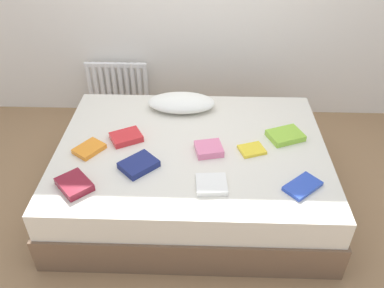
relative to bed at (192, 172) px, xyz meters
The scene contains 13 objects.
ground_plane 0.25m from the bed, ahead, with size 8.00×8.00×0.00m, color #93704C.
bed is the anchor object (origin of this frame).
radiator 1.44m from the bed, 123.17° to the left, with size 0.61×0.04×0.48m.
pillow 0.60m from the bed, 101.43° to the left, with size 0.55×0.29×0.13m, color white.
textbook_yellow 0.51m from the bed, ahead, with size 0.17×0.14×0.02m, color yellow.
textbook_white 0.52m from the bed, 71.75° to the right, with size 0.20×0.19×0.03m, color white.
textbook_red 0.57m from the bed, behind, with size 0.22×0.17×0.05m, color red.
textbook_lime 0.76m from the bed, ahead, with size 0.25×0.18×0.05m, color #8CC638.
textbook_blue 0.88m from the bed, 30.15° to the right, with size 0.24×0.14×0.03m, color #2847B7.
textbook_pink 0.31m from the bed, 27.72° to the right, with size 0.19×0.17×0.05m, color pink.
textbook_navy 0.51m from the bed, 144.17° to the right, with size 0.23×0.18×0.05m, color navy.
textbook_maroon 0.91m from the bed, 147.70° to the right, with size 0.22×0.17×0.05m, color maroon.
textbook_orange 0.79m from the bed, behind, with size 0.20×0.15×0.04m, color orange.
Camera 1 is at (0.08, -2.31, 2.25)m, focal length 37.04 mm.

